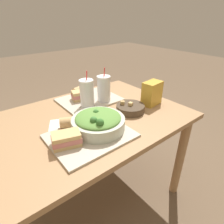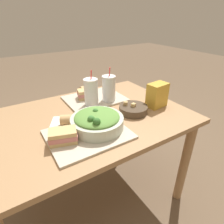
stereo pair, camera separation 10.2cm
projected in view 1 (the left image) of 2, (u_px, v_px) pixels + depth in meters
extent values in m
plane|color=brown|center=(92.00, 197.00, 1.45)|extent=(12.00, 12.00, 0.00)
cube|color=#A37A51|center=(86.00, 120.00, 1.12)|extent=(1.21, 0.83, 0.03)
cylinder|color=#A37A51|center=(180.00, 158.00, 1.35)|extent=(0.06, 0.06, 0.67)
cylinder|color=#A37A51|center=(117.00, 119.00, 1.83)|extent=(0.06, 0.06, 0.67)
cube|color=#BCB29E|center=(90.00, 136.00, 0.95)|extent=(0.40, 0.32, 0.01)
cube|color=#BCB29E|center=(89.00, 100.00, 1.34)|extent=(0.40, 0.32, 0.01)
cylinder|color=beige|center=(98.00, 123.00, 0.98)|extent=(0.28, 0.28, 0.06)
ellipsoid|color=#5B8E3D|center=(98.00, 118.00, 0.96)|extent=(0.24, 0.24, 0.04)
sphere|color=#38702D|center=(100.00, 122.00, 0.88)|extent=(0.04, 0.04, 0.04)
sphere|color=#427F38|center=(94.00, 120.00, 0.90)|extent=(0.04, 0.04, 0.04)
sphere|color=#427F38|center=(96.00, 112.00, 0.98)|extent=(0.03, 0.03, 0.03)
cube|color=beige|center=(96.00, 118.00, 0.94)|extent=(0.05, 0.05, 0.01)
cube|color=beige|center=(97.00, 115.00, 0.98)|extent=(0.05, 0.05, 0.01)
cylinder|color=#473828|center=(130.00, 108.00, 1.18)|extent=(0.18, 0.18, 0.05)
cylinder|color=brown|center=(130.00, 106.00, 1.17)|extent=(0.16, 0.16, 0.01)
cube|color=tan|center=(131.00, 104.00, 1.16)|extent=(0.03, 0.03, 0.02)
cube|color=tan|center=(131.00, 105.00, 1.16)|extent=(0.03, 0.03, 0.02)
cube|color=tan|center=(123.00, 103.00, 1.18)|extent=(0.03, 0.03, 0.02)
cube|color=tan|center=(67.00, 143.00, 0.87)|extent=(0.15, 0.11, 0.02)
cube|color=#C1706B|center=(66.00, 139.00, 0.86)|extent=(0.15, 0.12, 0.02)
cube|color=tan|center=(66.00, 135.00, 0.85)|extent=(0.15, 0.11, 0.02)
cylinder|color=tan|center=(72.00, 122.00, 1.00)|extent=(0.14, 0.11, 0.06)
cylinder|color=beige|center=(83.00, 121.00, 1.01)|extent=(0.03, 0.05, 0.05)
cube|color=tan|center=(81.00, 98.00, 1.32)|extent=(0.14, 0.11, 0.02)
cube|color=#C1706B|center=(81.00, 95.00, 1.31)|extent=(0.14, 0.11, 0.02)
cube|color=tan|center=(81.00, 92.00, 1.30)|extent=(0.14, 0.11, 0.02)
cylinder|color=tan|center=(79.00, 90.00, 1.40)|extent=(0.10, 0.08, 0.06)
cylinder|color=beige|center=(83.00, 89.00, 1.43)|extent=(0.02, 0.05, 0.05)
cylinder|color=silver|center=(87.00, 94.00, 1.20)|extent=(0.09, 0.09, 0.17)
cylinder|color=black|center=(87.00, 95.00, 1.20)|extent=(0.08, 0.08, 0.14)
cylinder|color=white|center=(86.00, 81.00, 1.16)|extent=(0.09, 0.09, 0.01)
cylinder|color=red|center=(87.00, 76.00, 1.15)|extent=(0.01, 0.02, 0.07)
cylinder|color=silver|center=(104.00, 89.00, 1.27)|extent=(0.09, 0.09, 0.17)
cylinder|color=maroon|center=(104.00, 91.00, 1.28)|extent=(0.08, 0.08, 0.14)
cylinder|color=white|center=(104.00, 77.00, 1.23)|extent=(0.09, 0.09, 0.01)
cylinder|color=red|center=(104.00, 72.00, 1.22)|extent=(0.01, 0.02, 0.07)
cube|color=gold|center=(152.00, 93.00, 1.25)|extent=(0.14, 0.10, 0.16)
cube|color=white|center=(65.00, 124.00, 1.05)|extent=(0.21, 0.19, 0.00)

